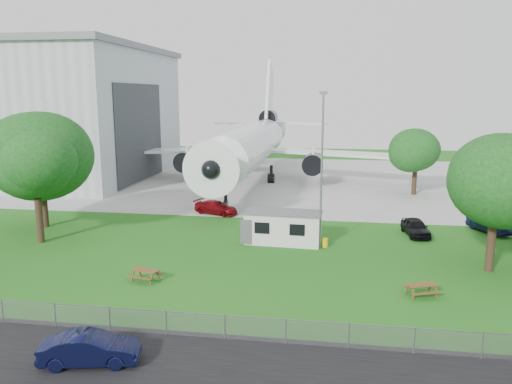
# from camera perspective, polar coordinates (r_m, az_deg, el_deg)

# --- Properties ---
(ground) EXTENTS (160.00, 160.00, 0.00)m
(ground) POSITION_cam_1_polar(r_m,az_deg,el_deg) (35.09, -6.69, -8.80)
(ground) COLOR #2A751C
(asphalt_strip) EXTENTS (120.00, 8.00, 0.02)m
(asphalt_strip) POSITION_cam_1_polar(r_m,az_deg,el_deg) (23.97, -15.41, -19.09)
(asphalt_strip) COLOR black
(asphalt_strip) RESTS_ON ground
(concrete_apron) EXTENTS (120.00, 46.00, 0.03)m
(concrete_apron) POSITION_cam_1_polar(r_m,az_deg,el_deg) (71.34, 1.41, 1.52)
(concrete_apron) COLOR #B7B7B2
(concrete_apron) RESTS_ON ground
(hangar) EXTENTS (43.00, 31.00, 18.55)m
(hangar) POSITION_cam_1_polar(r_m,az_deg,el_deg) (82.47, -26.24, 8.26)
(hangar) COLOR #B2B7BC
(hangar) RESTS_ON ground
(airliner) EXTENTS (46.36, 47.73, 17.69)m
(airliner) POSITION_cam_1_polar(r_m,az_deg,el_deg) (68.82, -0.46, 5.59)
(airliner) COLOR white
(airliner) RESTS_ON ground
(site_cabin) EXTENTS (6.82, 3.05, 2.62)m
(site_cabin) POSITION_cam_1_polar(r_m,az_deg,el_deg) (40.56, 3.14, -4.04)
(site_cabin) COLOR silver
(site_cabin) RESTS_ON ground
(picnic_west) EXTENTS (2.15, 1.95, 0.76)m
(picnic_west) POSITION_cam_1_polar(r_m,az_deg,el_deg) (33.67, -12.48, -9.87)
(picnic_west) COLOR brown
(picnic_west) RESTS_ON ground
(picnic_east) EXTENTS (2.20, 2.01, 0.76)m
(picnic_east) POSITION_cam_1_polar(r_m,az_deg,el_deg) (32.15, 18.34, -11.22)
(picnic_east) COLOR brown
(picnic_east) RESTS_ON ground
(fence) EXTENTS (58.00, 0.04, 1.30)m
(fence) POSITION_cam_1_polar(r_m,az_deg,el_deg) (26.80, -12.26, -15.54)
(fence) COLOR gray
(fence) RESTS_ON ground
(lamp_mast) EXTENTS (0.16, 0.16, 12.00)m
(lamp_mast) POSITION_cam_1_polar(r_m,az_deg,el_deg) (38.43, 7.50, 2.18)
(lamp_mast) COLOR slate
(lamp_mast) RESTS_ON ground
(tree_west_big) EXTENTS (9.33, 9.33, 10.99)m
(tree_west_big) POSITION_cam_1_polar(r_m,az_deg,el_deg) (48.49, -23.41, 3.59)
(tree_west_big) COLOR #382619
(tree_west_big) RESTS_ON ground
(tree_west_small) EXTENTS (5.97, 5.97, 9.27)m
(tree_west_small) POSITION_cam_1_polar(r_m,az_deg,el_deg) (43.40, -23.95, 2.68)
(tree_west_small) COLOR #382619
(tree_west_small) RESTS_ON ground
(tree_east_front) EXTENTS (7.84, 7.84, 10.39)m
(tree_east_front) POSITION_cam_1_polar(r_m,az_deg,el_deg) (36.68, 25.84, 1.45)
(tree_east_front) COLOR #382619
(tree_east_front) RESTS_ON ground
(tree_far_apron) EXTENTS (6.55, 6.55, 8.24)m
(tree_far_apron) POSITION_cam_1_polar(r_m,az_deg,el_deg) (62.37, 17.82, 4.19)
(tree_far_apron) COLOR #382619
(tree_far_apron) RESTS_ON ground
(car_centre_sedan) EXTENTS (4.59, 2.43, 1.44)m
(car_centre_sedan) POSITION_cam_1_polar(r_m,az_deg,el_deg) (24.51, -18.44, -16.67)
(car_centre_sedan) COLOR black
(car_centre_sedan) RESTS_ON ground
(car_ne_hatch) EXTENTS (2.29, 4.47, 1.45)m
(car_ne_hatch) POSITION_cam_1_polar(r_m,az_deg,el_deg) (44.82, 17.77, -3.87)
(car_ne_hatch) COLOR black
(car_ne_hatch) RESTS_ON ground
(car_ne_sedan) EXTENTS (3.23, 4.43, 1.39)m
(car_ne_sedan) POSITION_cam_1_polar(r_m,az_deg,el_deg) (48.18, 25.10, -3.41)
(car_ne_sedan) COLOR black
(car_ne_sedan) RESTS_ON ground
(car_apron_van) EXTENTS (4.95, 3.28, 1.33)m
(car_apron_van) POSITION_cam_1_polar(r_m,az_deg,el_deg) (50.43, -4.58, -1.79)
(car_apron_van) COLOR maroon
(car_apron_van) RESTS_ON ground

